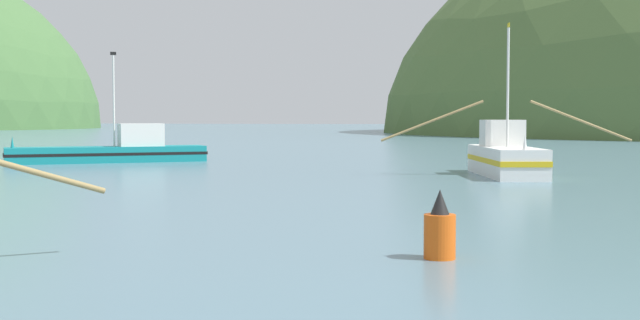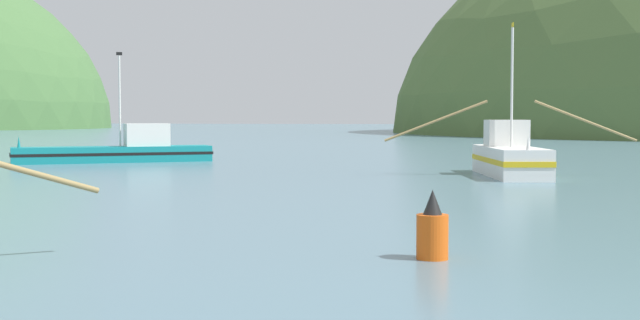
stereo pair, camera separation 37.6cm
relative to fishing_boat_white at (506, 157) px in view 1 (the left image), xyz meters
The scene contains 3 objects.
fishing_boat_white is the anchor object (origin of this frame).
fishing_boat_teal 24.64m from the fishing_boat_white, 164.98° to the left, with size 11.23×8.71×6.82m.
channel_buoy 24.29m from the fishing_boat_white, 92.57° to the right, with size 0.64×0.64×1.39m.
Camera 1 is at (8.71, -2.73, 2.85)m, focal length 46.80 mm.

